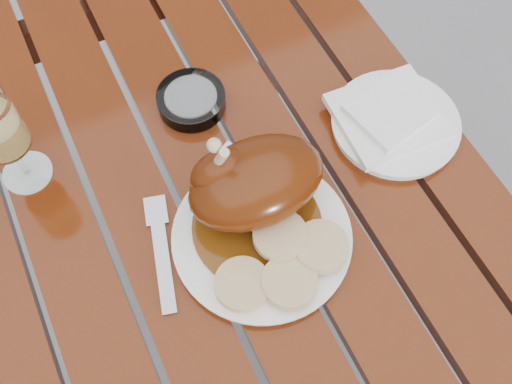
% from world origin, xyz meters
% --- Properties ---
extents(ground, '(60.00, 60.00, 0.00)m').
position_xyz_m(ground, '(0.00, 0.00, 0.00)').
color(ground, slate).
rests_on(ground, ground).
extents(table, '(0.80, 1.20, 0.75)m').
position_xyz_m(table, '(0.00, 0.00, 0.38)').
color(table, '#68270C').
rests_on(table, ground).
extents(dinner_plate, '(0.32, 0.32, 0.02)m').
position_xyz_m(dinner_plate, '(0.03, -0.05, 0.76)').
color(dinner_plate, white).
rests_on(dinner_plate, table).
extents(roast_duck, '(0.21, 0.20, 0.14)m').
position_xyz_m(roast_duck, '(0.04, 0.01, 0.82)').
color(roast_duck, '#5A2E0A').
rests_on(roast_duck, dinner_plate).
extents(bread_dumplings, '(0.20, 0.14, 0.03)m').
position_xyz_m(bread_dumplings, '(0.03, -0.11, 0.78)').
color(bread_dumplings, tan).
rests_on(bread_dumplings, dinner_plate).
extents(wine_glass, '(0.10, 0.10, 0.18)m').
position_xyz_m(wine_glass, '(-0.25, 0.21, 0.84)').
color(wine_glass, '#EBC56B').
rests_on(wine_glass, table).
extents(side_plate, '(0.25, 0.25, 0.02)m').
position_xyz_m(side_plate, '(0.31, 0.03, 0.76)').
color(side_plate, white).
rests_on(side_plate, table).
extents(napkin, '(0.17, 0.16, 0.01)m').
position_xyz_m(napkin, '(0.30, 0.04, 0.77)').
color(napkin, white).
rests_on(napkin, side_plate).
extents(ashtray, '(0.14, 0.14, 0.03)m').
position_xyz_m(ashtray, '(0.03, 0.21, 0.76)').
color(ashtray, '#B2B7BC').
rests_on(ashtray, table).
extents(fork, '(0.06, 0.17, 0.01)m').
position_xyz_m(fork, '(-0.11, -0.01, 0.75)').
color(fork, gray).
rests_on(fork, table).
extents(knife, '(0.10, 0.17, 0.01)m').
position_xyz_m(knife, '(0.10, 0.01, 0.75)').
color(knife, gray).
rests_on(knife, table).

